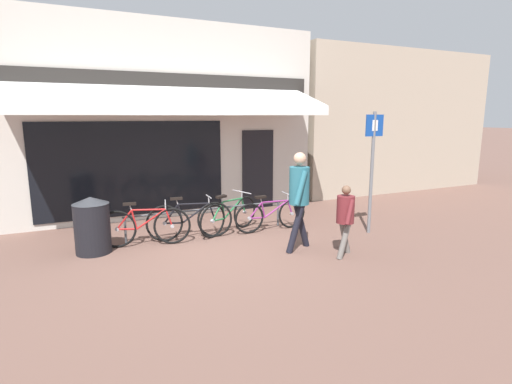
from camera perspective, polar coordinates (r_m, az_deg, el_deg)
ground_plane at (r=7.81m, az=-7.07°, el=-7.71°), size 160.00×160.00×0.00m
shop_front at (r=11.32m, az=-14.14°, el=9.90°), size 7.87×4.51×4.70m
neighbour_building at (r=15.28m, az=15.56°, el=9.69°), size 7.17×4.00×4.54m
bike_rack_rail at (r=8.45m, az=-6.90°, el=-2.93°), size 3.45×0.04×0.57m
bicycle_red at (r=7.98m, az=-15.61°, el=-4.73°), size 1.72×0.54×0.86m
bicycle_black at (r=8.21m, az=-9.42°, el=-3.98°), size 1.75×0.52×0.88m
bicycle_green at (r=8.55m, az=-3.85°, el=-3.31°), size 1.59×0.81×0.86m
bicycle_purple at (r=8.67m, az=2.14°, el=-3.26°), size 1.70×0.52×0.80m
pedestrian_adult at (r=7.35m, az=6.18°, el=0.24°), size 0.62×0.63×1.84m
pedestrian_child at (r=7.20m, az=12.64°, el=-3.05°), size 0.44×0.53×1.30m
litter_bin at (r=7.84m, az=-22.36°, el=-4.38°), size 0.64×0.64×1.05m
parking_sign at (r=8.67m, az=16.29°, el=4.36°), size 0.44×0.07×2.56m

